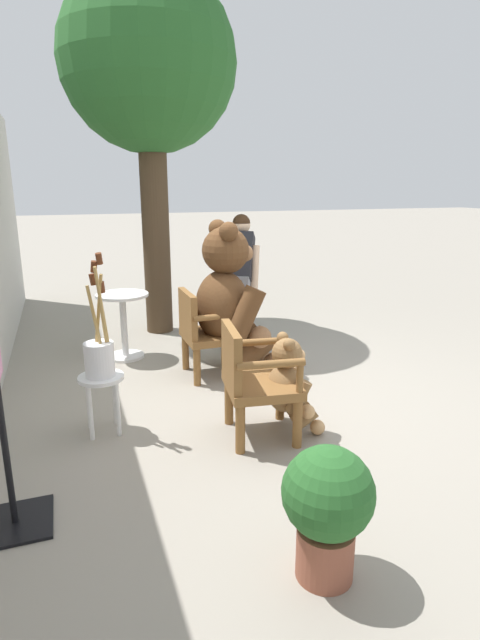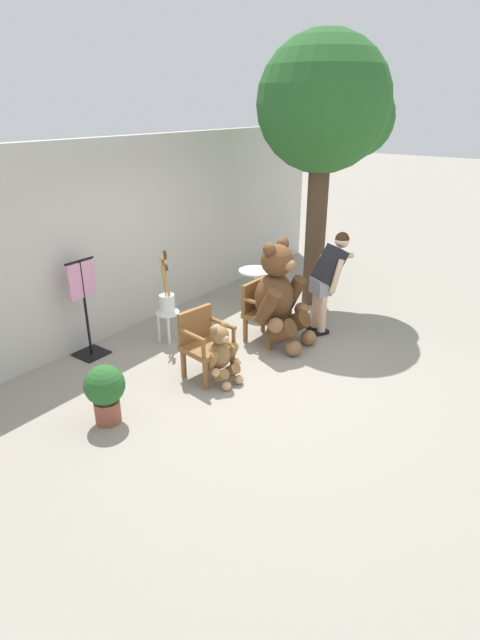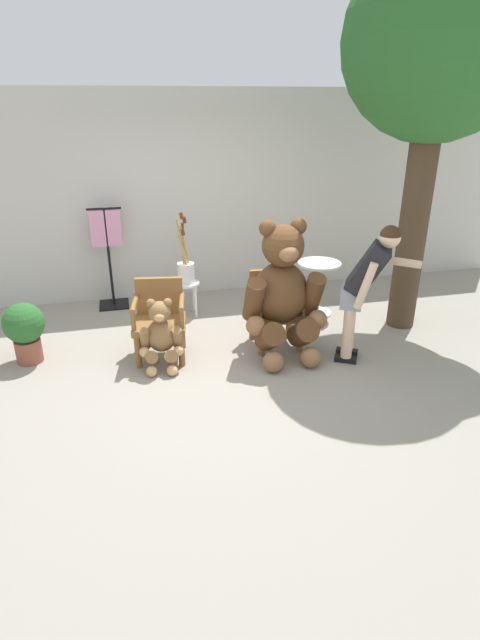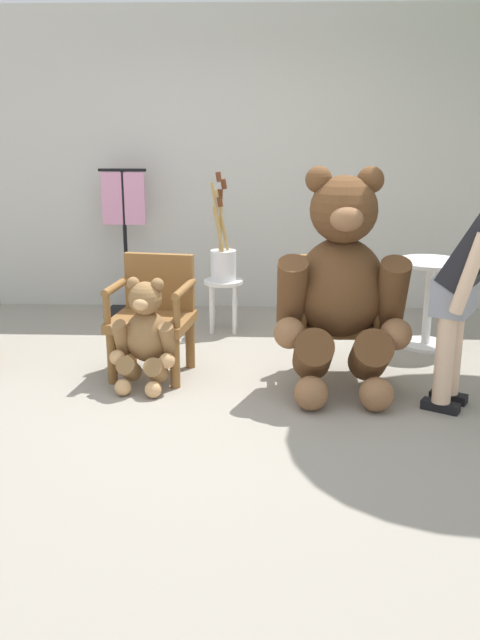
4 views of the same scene
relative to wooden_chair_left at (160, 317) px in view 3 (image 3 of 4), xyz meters
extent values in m
plane|color=gray|center=(0.66, -0.42, -0.46)|extent=(60.00, 60.00, 0.00)
cube|color=beige|center=(0.66, 1.98, 0.94)|extent=(10.00, 0.16, 2.80)
cube|color=brown|center=(-0.01, -0.06, -0.06)|extent=(0.63, 0.60, 0.07)
cylinder|color=brown|center=(-0.27, -0.24, -0.28)|extent=(0.07, 0.07, 0.37)
cylinder|color=brown|center=(0.19, -0.30, -0.28)|extent=(0.07, 0.07, 0.37)
cylinder|color=brown|center=(-0.21, 0.18, -0.28)|extent=(0.07, 0.07, 0.37)
cylinder|color=brown|center=(0.25, 0.11, -0.28)|extent=(0.07, 0.07, 0.37)
cube|color=brown|center=(0.02, 0.17, 0.19)|extent=(0.52, 0.14, 0.42)
cylinder|color=brown|center=(-0.26, -0.02, 0.20)|extent=(0.13, 0.48, 0.06)
cylinder|color=brown|center=(-0.29, -0.23, 0.09)|extent=(0.05, 0.05, 0.22)
cylinder|color=brown|center=(0.24, -0.10, 0.20)|extent=(0.13, 0.48, 0.06)
cylinder|color=brown|center=(0.21, -0.31, 0.09)|extent=(0.05, 0.05, 0.22)
cube|color=brown|center=(1.32, -0.06, -0.06)|extent=(0.56, 0.52, 0.07)
cylinder|color=brown|center=(1.09, -0.27, -0.28)|extent=(0.07, 0.07, 0.37)
cylinder|color=brown|center=(1.55, -0.27, -0.28)|extent=(0.07, 0.07, 0.37)
cylinder|color=brown|center=(1.09, 0.15, -0.28)|extent=(0.07, 0.07, 0.37)
cylinder|color=brown|center=(1.55, 0.15, -0.28)|extent=(0.07, 0.07, 0.37)
cube|color=brown|center=(1.32, 0.17, 0.19)|extent=(0.52, 0.06, 0.42)
cylinder|color=brown|center=(1.07, -0.06, 0.20)|extent=(0.06, 0.48, 0.06)
cylinder|color=brown|center=(1.07, -0.27, 0.09)|extent=(0.05, 0.05, 0.22)
cylinder|color=brown|center=(1.57, -0.06, 0.20)|extent=(0.06, 0.48, 0.06)
cylinder|color=brown|center=(1.57, -0.27, 0.09)|extent=(0.05, 0.05, 0.22)
ellipsoid|color=brown|center=(1.32, -0.18, 0.23)|extent=(0.62, 0.52, 0.71)
sphere|color=brown|center=(1.32, -0.22, 0.78)|extent=(0.45, 0.45, 0.45)
ellipsoid|color=#8C603D|center=(1.32, -0.41, 0.74)|extent=(0.21, 0.17, 0.17)
sphere|color=black|center=(1.32, -0.41, 0.75)|extent=(0.07, 0.07, 0.07)
sphere|color=brown|center=(1.15, -0.19, 0.97)|extent=(0.18, 0.18, 0.18)
sphere|color=brown|center=(1.49, -0.19, 0.97)|extent=(0.18, 0.18, 0.18)
cylinder|color=brown|center=(0.99, -0.30, 0.23)|extent=(0.20, 0.39, 0.54)
sphere|color=#8C603D|center=(0.97, -0.44, -0.01)|extent=(0.21, 0.21, 0.21)
cylinder|color=brown|center=(1.66, -0.30, 0.23)|extent=(0.20, 0.39, 0.54)
sphere|color=#8C603D|center=(1.67, -0.44, -0.01)|extent=(0.21, 0.21, 0.21)
cylinder|color=brown|center=(1.13, -0.44, -0.16)|extent=(0.26, 0.44, 0.42)
sphere|color=#8C603D|center=(1.11, -0.66, -0.35)|extent=(0.23, 0.23, 0.23)
cylinder|color=brown|center=(1.51, -0.44, -0.16)|extent=(0.26, 0.44, 0.42)
sphere|color=#8C603D|center=(1.53, -0.66, -0.35)|extent=(0.23, 0.23, 0.23)
ellipsoid|color=olive|center=(-0.01, -0.24, -0.11)|extent=(0.35, 0.31, 0.36)
sphere|color=olive|center=(-0.01, -0.26, 0.17)|extent=(0.23, 0.23, 0.23)
ellipsoid|color=tan|center=(-0.03, -0.36, 0.15)|extent=(0.12, 0.10, 0.08)
sphere|color=black|center=(-0.03, -0.36, 0.16)|extent=(0.03, 0.03, 0.03)
sphere|color=olive|center=(-0.10, -0.23, 0.27)|extent=(0.09, 0.09, 0.09)
sphere|color=olive|center=(0.08, -0.26, 0.27)|extent=(0.09, 0.09, 0.09)
cylinder|color=olive|center=(-0.19, -0.28, -0.11)|extent=(0.13, 0.21, 0.27)
sphere|color=tan|center=(-0.21, -0.35, -0.23)|extent=(0.11, 0.11, 0.11)
cylinder|color=olive|center=(0.15, -0.33, -0.11)|extent=(0.13, 0.21, 0.27)
sphere|color=tan|center=(0.15, -0.40, -0.23)|extent=(0.11, 0.11, 0.11)
cylinder|color=olive|center=(-0.12, -0.36, -0.31)|extent=(0.17, 0.24, 0.21)
sphere|color=tan|center=(-0.15, -0.47, -0.40)|extent=(0.12, 0.12, 0.12)
cylinder|color=olive|center=(0.07, -0.39, -0.31)|extent=(0.17, 0.24, 0.21)
sphere|color=tan|center=(0.06, -0.50, -0.40)|extent=(0.12, 0.12, 0.12)
cube|color=black|center=(1.95, -0.64, -0.43)|extent=(0.25, 0.20, 0.06)
cylinder|color=beige|center=(1.95, -0.64, 0.01)|extent=(0.12, 0.12, 0.82)
cube|color=black|center=(2.04, -0.48, -0.43)|extent=(0.25, 0.20, 0.06)
cylinder|color=beige|center=(2.04, -0.48, 0.01)|extent=(0.12, 0.12, 0.82)
cube|color=gray|center=(1.99, -0.56, 0.29)|extent=(0.34, 0.37, 0.24)
cube|color=black|center=(2.11, -0.63, 0.59)|extent=(0.54, 0.49, 0.57)
sphere|color=beige|center=(2.27, -0.72, 0.94)|extent=(0.21, 0.21, 0.21)
sphere|color=#382314|center=(2.27, -0.72, 0.96)|extent=(0.21, 0.21, 0.21)
cylinder|color=beige|center=(2.42, -0.59, 0.64)|extent=(0.53, 0.35, 0.12)
cylinder|color=beige|center=(2.02, -0.79, 0.47)|extent=(0.22, 0.18, 0.51)
cylinder|color=white|center=(0.44, 1.06, -0.02)|extent=(0.34, 0.34, 0.03)
cylinder|color=white|center=(0.54, 1.16, -0.25)|extent=(0.04, 0.04, 0.43)
cylinder|color=white|center=(0.34, 1.16, -0.25)|extent=(0.04, 0.04, 0.43)
cylinder|color=white|center=(0.54, 0.96, -0.25)|extent=(0.04, 0.04, 0.43)
cylinder|color=white|center=(0.34, 0.96, -0.25)|extent=(0.04, 0.04, 0.43)
cylinder|color=white|center=(0.44, 1.06, 0.13)|extent=(0.22, 0.22, 0.26)
cylinder|color=tan|center=(0.42, 1.01, 0.36)|extent=(0.13, 0.07, 0.56)
cylinder|color=#592D19|center=(0.42, 1.01, 0.68)|extent=(0.06, 0.05, 0.09)
cylinder|color=tan|center=(0.41, 1.01, 0.46)|extent=(0.14, 0.10, 0.76)
cylinder|color=#592D19|center=(0.41, 1.01, 0.88)|extent=(0.06, 0.05, 0.09)
cylinder|color=tan|center=(0.42, 1.06, 0.39)|extent=(0.04, 0.11, 0.62)
cylinder|color=#592D19|center=(0.42, 1.06, 0.74)|extent=(0.05, 0.05, 0.09)
cylinder|color=tan|center=(0.45, 1.05, 0.43)|extent=(0.14, 0.11, 0.70)
cylinder|color=#592D19|center=(0.45, 1.05, 0.82)|extent=(0.06, 0.05, 0.09)
cylinder|color=white|center=(2.13, 0.69, 0.24)|extent=(0.56, 0.56, 0.03)
cylinder|color=white|center=(2.13, 0.69, -0.12)|extent=(0.07, 0.07, 0.69)
cylinder|color=white|center=(2.13, 0.69, -0.45)|extent=(0.40, 0.40, 0.03)
cylinder|color=#473523|center=(3.05, 0.13, 0.86)|extent=(0.34, 0.34, 2.65)
sphere|color=#286028|center=(3.05, 0.13, 2.74)|extent=(2.03, 2.03, 2.03)
cylinder|color=brown|center=(-1.43, 0.18, -0.33)|extent=(0.28, 0.28, 0.26)
sphere|color=#286028|center=(-1.43, 0.18, 0.00)|extent=(0.44, 0.44, 0.44)
cube|color=black|center=(-0.52, 1.63, -0.45)|extent=(0.40, 0.40, 0.02)
cylinder|color=black|center=(-0.52, 1.63, 0.21)|extent=(0.04, 0.04, 1.35)
cylinder|color=black|center=(-0.52, 1.63, 0.89)|extent=(0.44, 0.03, 0.03)
cube|color=pink|center=(-0.52, 1.63, 0.63)|extent=(0.40, 0.03, 0.48)
camera|label=1|loc=(-3.20, 1.25, 1.38)|focal=28.00mm
camera|label=2|loc=(-4.27, -3.69, 2.76)|focal=28.00mm
camera|label=3|loc=(-0.31, -5.08, 2.20)|focal=28.00mm
camera|label=4|loc=(0.82, -4.95, 1.39)|focal=40.00mm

